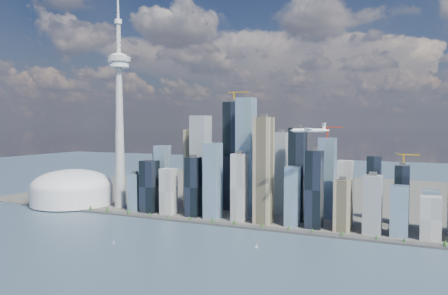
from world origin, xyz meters
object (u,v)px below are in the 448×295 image
at_px(sailboat_west, 114,242).
at_px(airplane, 309,130).
at_px(needle_tower, 119,110).
at_px(dome_stadium, 72,189).
at_px(sailboat_east, 256,246).

bearing_deg(sailboat_west, airplane, 45.96).
bearing_deg(needle_tower, sailboat_west, -54.44).
relative_size(dome_stadium, sailboat_east, 24.10).
xyz_separation_m(airplane, sailboat_east, (-61.30, -102.59, -189.23)).
bearing_deg(needle_tower, airplane, -9.55).
bearing_deg(airplane, dome_stadium, 150.62).
bearing_deg(dome_stadium, sailboat_west, -37.44).
height_order(sailboat_west, sailboat_east, sailboat_west).
distance_m(needle_tower, dome_stadium, 241.40).
bearing_deg(dome_stadium, sailboat_east, -17.30).
height_order(needle_tower, dome_stadium, needle_tower).
relative_size(sailboat_west, sailboat_east, 1.10).
bearing_deg(sailboat_west, dome_stadium, 156.78).
distance_m(airplane, sailboat_west, 389.49).
bearing_deg(sailboat_east, sailboat_west, -157.62).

